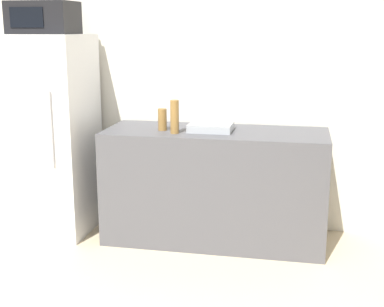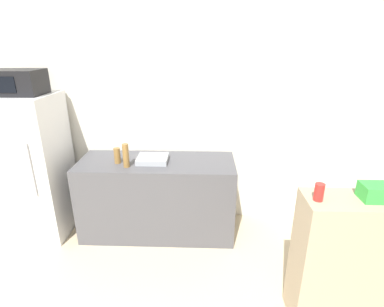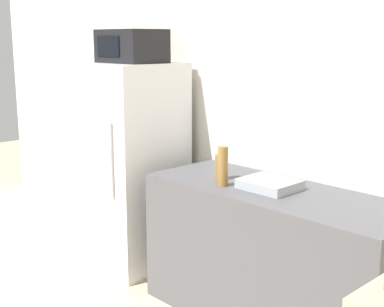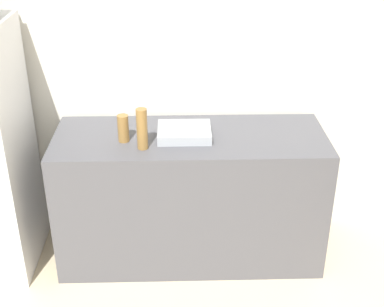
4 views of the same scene
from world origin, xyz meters
name	(u,v)px [view 1 (image 1 of 4)]	position (x,y,z in m)	size (l,w,h in m)	color
wall_back	(198,74)	(0.00, 2.70, 1.30)	(8.00, 0.06, 2.60)	silver
refrigerator	(51,135)	(-1.15, 2.26, 0.82)	(0.64, 0.68, 1.63)	silver
microwave	(43,18)	(-1.15, 2.26, 1.76)	(0.50, 0.36, 0.25)	black
counter	(215,186)	(0.22, 2.30, 0.45)	(1.74, 0.66, 0.90)	#4C4C51
sink_basin	(211,127)	(0.18, 2.29, 0.93)	(0.33, 0.28, 0.06)	#9EA3A8
bottle_tall	(175,117)	(-0.07, 2.13, 1.03)	(0.07, 0.07, 0.26)	olive
bottle_short	(162,119)	(-0.19, 2.24, 0.98)	(0.07, 0.07, 0.17)	olive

